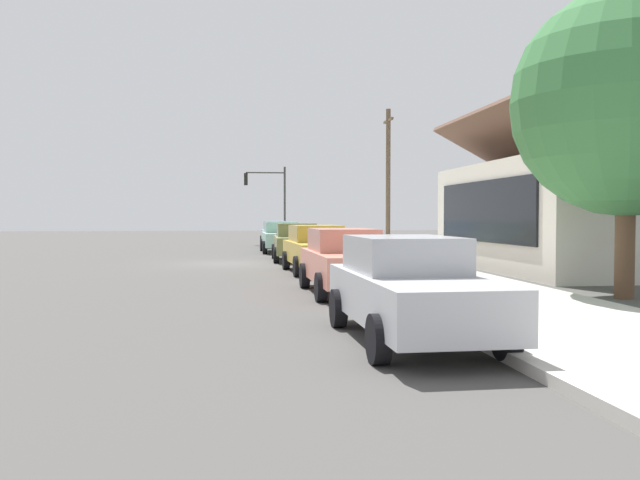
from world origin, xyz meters
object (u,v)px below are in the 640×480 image
(car_olive, at_px, (297,241))
(fire_hydrant_red, at_px, (382,266))
(car_seafoam, at_px, (281,237))
(car_coral, at_px, (346,260))
(car_mustard, at_px, (317,248))
(utility_pole_wooden, at_px, (388,177))
(shade_tree, at_px, (627,103))
(traffic_light_main, at_px, (269,192))
(car_silver, at_px, (410,288))
(car_skyblue, at_px, (277,234))

(car_olive, bearing_deg, fire_hydrant_red, 9.99)
(car_seafoam, xyz_separation_m, car_coral, (19.05, 0.19, -0.00))
(car_mustard, xyz_separation_m, utility_pole_wooden, (-12.29, 5.32, 3.11))
(shade_tree, xyz_separation_m, fire_hydrant_red, (-4.06, -4.79, -4.00))
(car_olive, xyz_separation_m, car_mustard, (6.16, 0.11, 0.00))
(car_seafoam, bearing_deg, traffic_light_main, -179.50)
(car_silver, relative_size, traffic_light_main, 0.92)
(car_seafoam, relative_size, fire_hydrant_red, 6.82)
(car_coral, distance_m, traffic_light_main, 29.37)
(car_skyblue, relative_size, car_silver, 0.96)
(car_skyblue, height_order, utility_pole_wooden, utility_pole_wooden)
(car_coral, distance_m, fire_hydrant_red, 2.58)
(shade_tree, height_order, fire_hydrant_red, shade_tree)
(car_skyblue, relative_size, car_coral, 0.96)
(car_olive, bearing_deg, traffic_light_main, -177.11)
(car_mustard, bearing_deg, car_seafoam, 179.06)
(car_seafoam, relative_size, car_olive, 1.02)
(car_silver, bearing_deg, car_seafoam, 179.18)
(utility_pole_wooden, bearing_deg, car_mustard, -23.41)
(car_coral, relative_size, car_silver, 1.00)
(fire_hydrant_red, bearing_deg, utility_pole_wooden, 166.27)
(traffic_light_main, distance_m, fire_hydrant_red, 27.32)
(fire_hydrant_red, bearing_deg, car_seafoam, -174.62)
(car_seafoam, xyz_separation_m, shade_tree, (20.97, 6.38, 3.68))
(car_skyblue, distance_m, traffic_light_main, 4.86)
(car_coral, bearing_deg, utility_pole_wooden, 162.89)
(car_skyblue, height_order, fire_hydrant_red, car_skyblue)
(car_olive, bearing_deg, car_seafoam, -176.46)
(traffic_light_main, xyz_separation_m, fire_hydrant_red, (27.10, 1.66, -2.99))
(traffic_light_main, bearing_deg, fire_hydrant_red, 3.50)
(car_seafoam, height_order, fire_hydrant_red, car_seafoam)
(car_skyblue, distance_m, fire_hydrant_red, 23.10)
(shade_tree, height_order, traffic_light_main, shade_tree)
(traffic_light_main, bearing_deg, car_olive, 0.80)
(car_skyblue, relative_size, car_olive, 0.98)
(car_seafoam, distance_m, fire_hydrant_red, 16.98)
(fire_hydrant_red, bearing_deg, shade_tree, 49.68)
(car_coral, bearing_deg, car_silver, -1.63)
(traffic_light_main, height_order, utility_pole_wooden, utility_pole_wooden)
(car_olive, distance_m, traffic_light_main, 17.07)
(car_olive, xyz_separation_m, traffic_light_main, (-16.85, -0.24, 2.67))
(car_silver, relative_size, fire_hydrant_red, 6.76)
(car_mustard, relative_size, traffic_light_main, 0.94)
(car_silver, xyz_separation_m, traffic_light_main, (-35.63, -0.17, 2.68))
(car_silver, distance_m, fire_hydrant_red, 8.67)
(car_skyblue, distance_m, car_olive, 12.81)
(car_mustard, bearing_deg, car_olive, 178.81)
(car_silver, bearing_deg, car_olive, 178.74)
(car_olive, relative_size, utility_pole_wooden, 0.63)
(car_coral, bearing_deg, car_mustard, 178.37)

